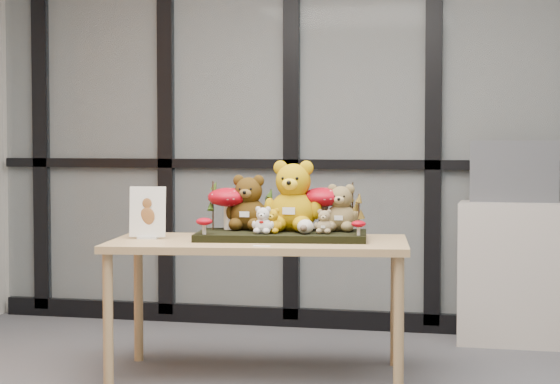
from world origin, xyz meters
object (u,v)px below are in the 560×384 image
(diorama_tray, at_px, (282,236))
(monitor, at_px, (514,171))
(bear_beige_small, at_px, (324,220))
(cabinet, at_px, (513,273))
(bear_white_bow, at_px, (263,219))
(mushroom_back_left, at_px, (228,206))
(bear_tan_back, at_px, (341,205))
(plush_cream_hedgehog, at_px, (305,226))
(mushroom_front_right, at_px, (359,227))
(mushroom_front_left, at_px, (204,225))
(display_table, at_px, (259,253))
(mushroom_back_right, at_px, (323,207))
(sign_holder, at_px, (148,215))
(bear_pooh_yellow, at_px, (293,192))
(bear_brown_medium, at_px, (249,200))
(bear_small_yellow, at_px, (272,219))

(diorama_tray, height_order, monitor, monitor)
(bear_beige_small, relative_size, cabinet, 0.16)
(bear_white_bow, height_order, mushroom_back_left, mushroom_back_left)
(bear_tan_back, xyz_separation_m, plush_cream_hedgehog, (-0.14, -0.20, -0.09))
(mushroom_front_right, bearing_deg, mushroom_front_left, -170.61)
(display_table, xyz_separation_m, diorama_tray, (0.10, 0.07, 0.09))
(mushroom_back_right, bearing_deg, sign_holder, -161.83)
(display_table, relative_size, bear_tan_back, 5.97)
(monitor, bearing_deg, cabinet, -90.00)
(bear_pooh_yellow, relative_size, bear_brown_medium, 1.27)
(plush_cream_hedgehog, bearing_deg, mushroom_front_left, -173.20)
(bear_white_bow, relative_size, mushroom_back_left, 0.62)
(diorama_tray, relative_size, sign_holder, 3.20)
(bear_white_bow, distance_m, monitor, 1.74)
(bear_tan_back, relative_size, mushroom_front_right, 3.29)
(plush_cream_hedgehog, distance_m, sign_holder, 0.82)
(bear_pooh_yellow, distance_m, plush_cream_hedgehog, 0.25)
(bear_brown_medium, relative_size, bear_beige_small, 2.35)
(bear_pooh_yellow, distance_m, mushroom_front_right, 0.44)
(diorama_tray, relative_size, cabinet, 1.02)
(bear_pooh_yellow, relative_size, mushroom_back_left, 1.65)
(mushroom_front_right, bearing_deg, bear_pooh_yellow, 155.00)
(bear_small_yellow, distance_m, mushroom_back_left, 0.32)
(mushroom_front_left, bearing_deg, bear_pooh_yellow, 37.44)
(plush_cream_hedgehog, bearing_deg, monitor, 41.45)
(sign_holder, distance_m, monitor, 2.21)
(bear_beige_small, xyz_separation_m, mushroom_front_left, (-0.57, -0.18, -0.02))
(diorama_tray, xyz_separation_m, bear_white_bow, (-0.07, -0.11, 0.09))
(mushroom_back_right, bearing_deg, bear_pooh_yellow, -158.66)
(bear_beige_small, distance_m, mushroom_front_right, 0.19)
(bear_pooh_yellow, height_order, bear_beige_small, bear_pooh_yellow)
(bear_small_yellow, bearing_deg, bear_beige_small, 1.92)
(mushroom_back_left, bearing_deg, bear_tan_back, 4.30)
(bear_white_bow, bearing_deg, bear_pooh_yellow, 52.30)
(display_table, relative_size, mushroom_front_left, 17.46)
(diorama_tray, bearing_deg, mushroom_front_left, -157.07)
(mushroom_front_right, bearing_deg, bear_white_bow, -176.90)
(bear_brown_medium, xyz_separation_m, mushroom_front_left, (-0.15, -0.29, -0.11))
(diorama_tray, height_order, bear_white_bow, bear_white_bow)
(bear_small_yellow, distance_m, mushroom_front_right, 0.44)
(cabinet, xyz_separation_m, monitor, (0.00, 0.02, 0.60))
(mushroom_front_left, xyz_separation_m, mushroom_front_right, (0.75, 0.12, -0.01))
(mushroom_front_right, relative_size, sign_holder, 0.30)
(bear_tan_back, bearing_deg, bear_brown_medium, 175.85)
(bear_white_bow, distance_m, mushroom_back_right, 0.36)
(plush_cream_hedgehog, distance_m, mushroom_back_left, 0.48)
(bear_white_bow, bearing_deg, diorama_tray, 50.32)
(display_table, xyz_separation_m, mushroom_back_right, (0.29, 0.21, 0.23))
(diorama_tray, bearing_deg, monitor, 35.79)
(mushroom_back_left, bearing_deg, mushroom_front_left, -97.96)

